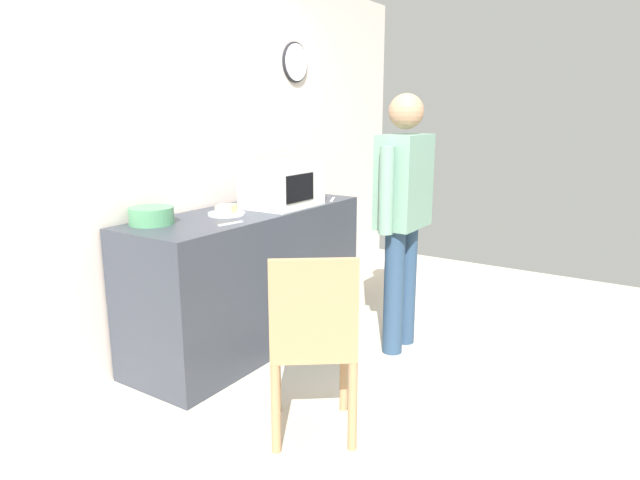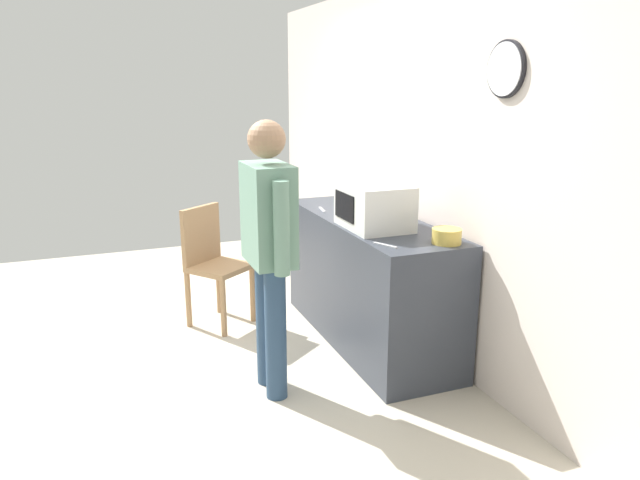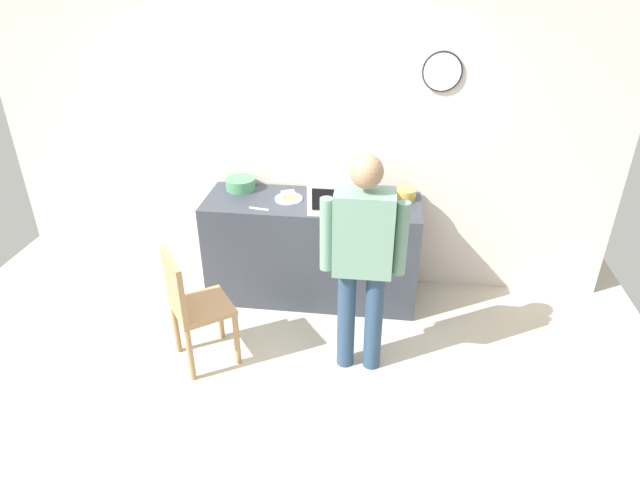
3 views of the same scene
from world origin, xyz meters
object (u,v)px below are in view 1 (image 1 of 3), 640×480
cereal_bowl (298,189)px  fork_utensil (231,223)px  person_standing (403,205)px  spoon_utensil (333,199)px  sandwich_plate (226,212)px  wooden_chair (313,339)px  microwave (282,185)px  salad_bowl (151,216)px

cereal_bowl → fork_utensil: (-1.18, -0.36, -0.04)m
person_standing → spoon_utensil: bearing=72.7°
sandwich_plate → wooden_chair: 1.23m
sandwich_plate → person_standing: bearing=-53.2°
fork_utensil → person_standing: (0.88, -0.68, 0.05)m
microwave → salad_bowl: size_ratio=1.95×
microwave → sandwich_plate: size_ratio=2.15×
sandwich_plate → fork_utensil: bearing=-132.9°
microwave → fork_utensil: microwave is taller
salad_bowl → cereal_bowl: size_ratio=1.42×
microwave → fork_utensil: 0.68m
salad_bowl → fork_utensil: 0.46m
sandwich_plate → cereal_bowl: bearing=7.8°
sandwich_plate → wooden_chair: (-0.54, -1.02, -0.43)m
sandwich_plate → spoon_utensil: sandwich_plate is taller
sandwich_plate → wooden_chair: sandwich_plate is taller
wooden_chair → cereal_bowl: bearing=37.4°
fork_utensil → sandwich_plate: bearing=47.1°
cereal_bowl → spoon_utensil: cereal_bowl is taller
sandwich_plate → cereal_bowl: 0.98m
spoon_utensil → salad_bowl: bearing=163.3°
microwave → cereal_bowl: (0.52, 0.24, -0.10)m
sandwich_plate → fork_utensil: (-0.21, -0.22, -0.02)m
salad_bowl → wooden_chair: salad_bowl is taller
person_standing → wooden_chair: person_standing is taller
salad_bowl → spoon_utensil: bearing=-16.7°
salad_bowl → cereal_bowl: (1.43, -0.03, -0.00)m
cereal_bowl → spoon_utensil: 0.39m
person_standing → wooden_chair: bearing=-174.5°
microwave → spoon_utensil: (0.43, -0.14, -0.15)m
sandwich_plate → cereal_bowl: size_ratio=1.29×
salad_bowl → wooden_chair: bearing=-94.0°
person_standing → wooden_chair: (-1.22, -0.12, -0.46)m
person_standing → wooden_chair: 1.31m
person_standing → fork_utensil: bearing=142.3°
spoon_utensil → wooden_chair: wooden_chair is taller
salad_bowl → fork_utensil: bearing=-56.7°
fork_utensil → cereal_bowl: bearing=16.8°
spoon_utensil → person_standing: (-0.21, -0.66, 0.05)m
microwave → spoon_utensil: bearing=-17.6°
sandwich_plate → wooden_chair: size_ratio=0.25×
salad_bowl → person_standing: (1.13, -1.07, 0.00)m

